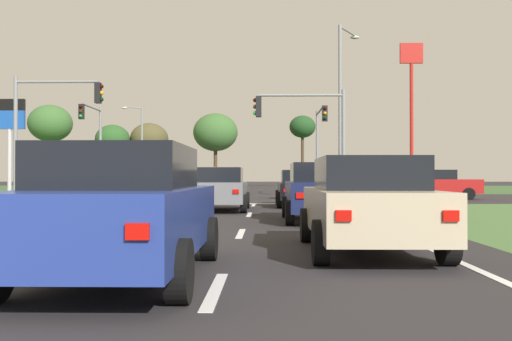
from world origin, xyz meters
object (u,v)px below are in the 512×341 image
Objects in this scene: car_teal_third at (320,184)px; car_grey_eighth at (219,189)px; traffic_signal_far_right at (320,134)px; fastfood_pole_sign at (411,84)px; treeline_fourth at (215,133)px; traffic_signal_near_right at (309,125)px; street_lamp_third at (140,143)px; treeline_fifth at (302,128)px; car_silver_seventh at (131,185)px; car_black_second at (301,188)px; traffic_signal_near_left at (47,117)px; pedestrian_at_median at (215,176)px; fuel_price_totem at (10,125)px; traffic_signal_far_left at (94,133)px; treeline_near at (50,124)px; treeline_second at (113,140)px; car_red_fourth at (436,184)px; treeline_third at (149,139)px; car_blue_sixth at (122,211)px; street_lamp_second at (342,102)px; car_beige_near at (367,204)px; car_navy_fifth at (320,192)px.

car_grey_eighth is (-4.68, -10.60, -0.01)m from car_teal_third.
fastfood_pole_sign is (8.03, 7.62, 4.58)m from traffic_signal_far_right.
fastfood_pole_sign is 26.45m from treeline_fourth.
street_lamp_third reaches higher than traffic_signal_near_right.
car_silver_seventh is at bearing -108.17° from treeline_fifth.
car_black_second is 0.78× the size of traffic_signal_near_left.
pedestrian_at_median is 0.32× the size of fuel_price_totem.
treeline_near reaches higher than traffic_signal_far_left.
fastfood_pole_sign is 2.02× the size of fuel_price_totem.
car_silver_seventh is at bearing -72.68° from treeline_second.
treeline_third reaches higher than car_red_fourth.
treeline_fourth is at bearing 94.11° from car_blue_sixth.
car_black_second is at bearing 73.47° from pedestrian_at_median.
car_teal_third is 24.39m from car_blue_sixth.
treeline_fourth is at bearing 100.15° from car_black_second.
car_silver_seventh is 0.46× the size of treeline_near.
car_grey_eighth is 7.14m from traffic_signal_near_right.
fastfood_pole_sign is (7.35, 13.31, 3.22)m from street_lamp_second.
car_beige_near is at bearing -92.71° from treeline_fifth.
car_silver_seventh is 24.58m from fastfood_pole_sign.
car_beige_near is 24.03m from car_silver_seventh.
treeline_fifth is at bearing 86.21° from car_black_second.
traffic_signal_far_left reaches higher than car_navy_fifth.
treeline_near is at bearing 124.59° from traffic_signal_near_right.
fastfood_pole_sign reaches higher than pedestrian_at_median.
treeline_third reaches higher than traffic_signal_near_right.
traffic_signal_near_left is (-8.43, 18.77, 3.19)m from car_blue_sixth.
traffic_signal_far_left is at bearing -87.52° from street_lamp_third.
car_red_fourth is (6.29, -0.11, 0.02)m from car_teal_third.
traffic_signal_near_right reaches higher than car_teal_third.
street_lamp_second reaches higher than car_red_fourth.
car_blue_sixth is at bearing -110.62° from car_navy_fifth.
car_navy_fifth is 0.72× the size of traffic_signal_far_left.
traffic_signal_near_left is 17.77m from traffic_signal_far_right.
fastfood_pole_sign is at bearing 170.56° from car_red_fourth.
car_navy_fifth is at bearing -109.18° from fastfood_pole_sign.
treeline_fourth reaches higher than fuel_price_totem.
street_lamp_third is 21.41m from fuel_price_totem.
treeline_fifth is (2.79, 58.96, 6.43)m from car_beige_near.
fuel_price_totem is (-3.74, -4.29, 0.14)m from traffic_signal_far_left.
traffic_signal_near_right is at bearing 78.71° from car_blue_sixth.
car_teal_third is at bearing -57.94° from treeline_second.
car_beige_near is 21.61m from car_teal_third.
street_lamp_second is 1.28× the size of treeline_third.
traffic_signal_far_right is at bearing 96.78° from street_lamp_second.
street_lamp_second is (15.88, -6.13, 1.26)m from traffic_signal_far_left.
car_navy_fifth is (-0.15, 6.34, 0.03)m from car_beige_near.
traffic_signal_far_left reaches higher than traffic_signal_near_left.
car_teal_third is 0.82× the size of traffic_signal_near_right.
traffic_signal_near_left is at bearing 147.36° from car_grey_eighth.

